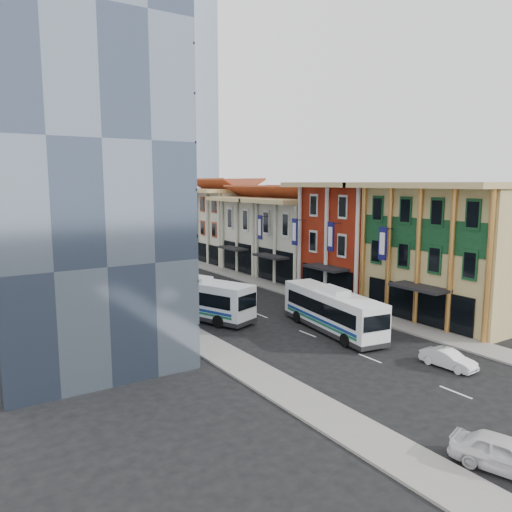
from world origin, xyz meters
TOP-DOWN VIEW (x-y plane):
  - ground at (0.00, 0.00)m, footprint 200.00×200.00m
  - sidewalk_right at (8.50, 22.00)m, footprint 3.00×90.00m
  - sidewalk_left at (-8.50, 22.00)m, footprint 3.00×90.00m
  - shophouse_tan at (14.00, 5.00)m, footprint 8.00×14.00m
  - shophouse_red at (14.00, 17.00)m, footprint 8.00×10.00m
  - shophouse_cream_near at (14.00, 26.50)m, footprint 8.00×9.00m
  - shophouse_cream_mid at (14.00, 35.50)m, footprint 8.00×9.00m
  - shophouse_cream_far at (14.00, 46.00)m, footprint 8.00×12.00m
  - office_tower at (-17.00, 19.00)m, footprint 12.00×26.00m
  - office_block_far at (-16.00, 42.00)m, footprint 10.00×18.00m
  - bus_left_near at (-5.50, 17.90)m, footprint 7.11×12.59m
  - bus_left_far at (-2.14, 28.14)m, footprint 6.11×11.36m
  - bus_right at (2.14, 7.42)m, footprint 4.50×12.15m
  - sedan_left at (-5.50, -12.26)m, footprint 3.13×4.94m
  - sedan_right at (3.08, -3.22)m, footprint 1.57×3.86m

SIDE VIEW (x-z plane):
  - ground at x=0.00m, z-range 0.00..0.00m
  - sidewalk_right at x=8.50m, z-range 0.00..0.15m
  - sidewalk_left at x=-8.50m, z-range 0.00..0.15m
  - sedan_right at x=3.08m, z-range 0.00..1.25m
  - sedan_left at x=-5.50m, z-range 0.00..1.56m
  - bus_left_far at x=-2.14m, z-range 0.00..3.57m
  - bus_right at x=2.14m, z-range 0.00..3.81m
  - bus_left_near at x=-5.50m, z-range 0.00..3.97m
  - shophouse_cream_near at x=14.00m, z-range 0.00..10.00m
  - shophouse_cream_mid at x=14.00m, z-range 0.00..10.00m
  - shophouse_cream_far at x=14.00m, z-range 0.00..11.00m
  - shophouse_tan at x=14.00m, z-range 0.00..12.00m
  - shophouse_red at x=14.00m, z-range 0.00..12.00m
  - office_block_far at x=-16.00m, z-range 0.00..14.00m
  - office_tower at x=-17.00m, z-range 0.00..30.00m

